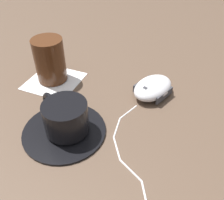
# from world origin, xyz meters

# --- Properties ---
(ground_plane) EXTENTS (3.00, 3.00, 0.00)m
(ground_plane) POSITION_xyz_m (0.00, 0.00, 0.00)
(ground_plane) COLOR brown
(saucer) EXTENTS (0.15, 0.15, 0.01)m
(saucer) POSITION_xyz_m (0.01, 0.05, 0.00)
(saucer) COLOR black
(saucer) RESTS_ON ground
(coffee_cup) EXTENTS (0.10, 0.08, 0.06)m
(coffee_cup) POSITION_xyz_m (0.01, 0.05, 0.04)
(coffee_cup) COLOR black
(coffee_cup) RESTS_ON saucer
(computer_mouse) EXTENTS (0.10, 0.12, 0.04)m
(computer_mouse) POSITION_xyz_m (-0.12, -0.11, 0.02)
(computer_mouse) COLOR silver
(computer_mouse) RESTS_ON ground
(mouse_cable) EXTENTS (0.13, 0.26, 0.00)m
(mouse_cable) POSITION_xyz_m (-0.13, 0.07, 0.00)
(mouse_cable) COLOR white
(mouse_cable) RESTS_ON ground
(napkin_under_glass) EXTENTS (0.12, 0.12, 0.00)m
(napkin_under_glass) POSITION_xyz_m (0.11, -0.08, 0.00)
(napkin_under_glass) COLOR white
(napkin_under_glass) RESTS_ON ground
(drinking_glass) EXTENTS (0.07, 0.07, 0.10)m
(drinking_glass) POSITION_xyz_m (0.11, -0.09, 0.05)
(drinking_glass) COLOR #4C2814
(drinking_glass) RESTS_ON napkin_under_glass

